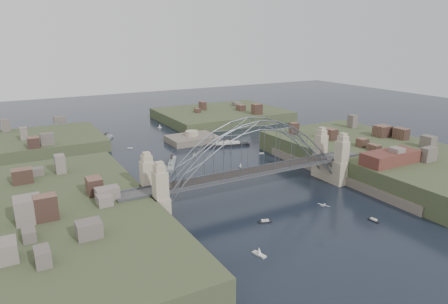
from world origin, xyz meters
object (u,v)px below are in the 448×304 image
(naval_cruiser_near, at_px, (172,163))
(wharf_shed, at_px, (390,157))
(bridge, at_px, (253,159))
(fort_island, at_px, (192,143))
(ocean_liner, at_px, (227,145))
(naval_cruiser_far, at_px, (106,139))

(naval_cruiser_near, bearing_deg, wharf_shed, -46.05)
(bridge, xyz_separation_m, fort_island, (12.00, 70.00, -12.66))
(naval_cruiser_near, bearing_deg, ocean_liner, 22.91)
(fort_island, height_order, naval_cruiser_near, fort_island)
(fort_island, bearing_deg, ocean_liner, -53.37)
(fort_island, relative_size, naval_cruiser_near, 1.30)
(bridge, bearing_deg, ocean_liner, 67.66)
(naval_cruiser_near, relative_size, ocean_liner, 0.84)
(fort_island, distance_m, wharf_shed, 90.48)
(fort_island, distance_m, naval_cruiser_far, 41.09)
(ocean_liner, bearing_deg, bridge, -112.34)
(naval_cruiser_near, bearing_deg, fort_island, 52.46)
(bridge, height_order, naval_cruiser_far, bridge)
(fort_island, height_order, naval_cruiser_far, fort_island)
(naval_cruiser_far, bearing_deg, naval_cruiser_near, -75.93)
(fort_island, distance_m, ocean_liner, 18.14)
(wharf_shed, height_order, ocean_liner, wharf_shed)
(naval_cruiser_far, bearing_deg, bridge, -76.36)
(naval_cruiser_far, bearing_deg, fort_island, -33.07)
(naval_cruiser_far, bearing_deg, wharf_shed, -58.03)
(naval_cruiser_far, xyz_separation_m, ocean_liner, (45.22, -36.94, -0.02))
(fort_island, xyz_separation_m, ocean_liner, (10.80, -14.53, 1.11))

